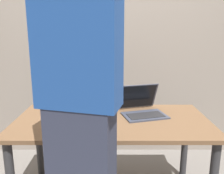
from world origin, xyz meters
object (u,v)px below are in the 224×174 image
laptop (141,107)px  beer_bottle_amber (78,94)px  beer_bottle_green (50,97)px  person_figure (80,109)px  beer_bottle_dark (74,100)px

laptop → beer_bottle_amber: (-0.53, 0.17, 0.07)m
laptop → beer_bottle_green: size_ratio=1.42×
laptop → person_figure: bearing=-120.6°
laptop → beer_bottle_dark: size_ratio=1.44×
beer_bottle_green → laptop: bearing=-6.9°
beer_bottle_dark → beer_bottle_amber: size_ratio=0.91×
laptop → beer_bottle_green: (-0.76, 0.09, 0.06)m
laptop → beer_bottle_dark: bearing=178.3°
beer_bottle_dark → beer_bottle_green: (-0.21, 0.08, 0.00)m
laptop → beer_bottle_dark: (-0.55, 0.02, 0.05)m
beer_bottle_amber → beer_bottle_green: size_ratio=1.09×
beer_bottle_dark → beer_bottle_green: beer_bottle_green is taller
beer_bottle_green → person_figure: 0.86m
beer_bottle_amber → beer_bottle_green: (-0.23, -0.08, -0.01)m
beer_bottle_green → person_figure: bearing=-65.1°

